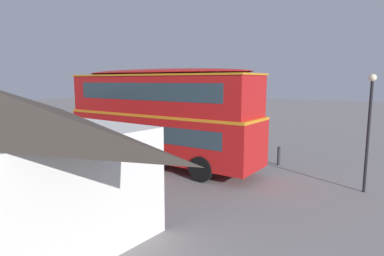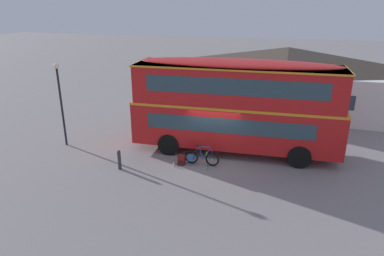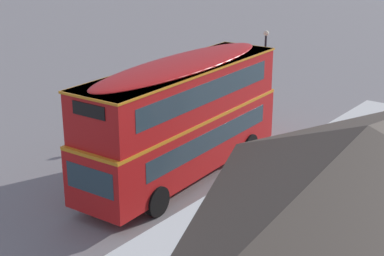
{
  "view_description": "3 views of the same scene",
  "coord_description": "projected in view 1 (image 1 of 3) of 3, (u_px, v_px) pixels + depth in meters",
  "views": [
    {
      "loc": [
        -9.7,
        13.16,
        4.24
      ],
      "look_at": [
        -0.01,
        -0.59,
        1.78
      ],
      "focal_mm": 30.56,
      "sensor_mm": 36.0,
      "label": 1
    },
    {
      "loc": [
        2.87,
        -15.94,
        7.48
      ],
      "look_at": [
        -1.17,
        -0.0,
        1.44
      ],
      "focal_mm": 32.69,
      "sensor_mm": 36.0,
      "label": 2
    },
    {
      "loc": [
        18.15,
        13.73,
        9.61
      ],
      "look_at": [
        -0.99,
        0.03,
        1.36
      ],
      "focal_mm": 54.73,
      "sensor_mm": 36.0,
      "label": 3
    }
  ],
  "objects": [
    {
      "name": "kerb_bollard",
      "position": [
        279.0,
        155.0,
        16.4
      ],
      "size": [
        0.16,
        0.16,
        0.97
      ],
      "color": "#333338",
      "rests_on": "ground"
    },
    {
      "name": "ground_plane",
      "position": [
        185.0,
        163.0,
        16.79
      ],
      "size": [
        120.0,
        120.0,
        0.0
      ],
      "primitive_type": "plane",
      "color": "gray"
    },
    {
      "name": "water_bottle_clear_plastic",
      "position": [
        229.0,
        160.0,
        17.08
      ],
      "size": [
        0.07,
        0.07,
        0.24
      ],
      "color": "silver",
      "rests_on": "ground"
    },
    {
      "name": "touring_bicycle",
      "position": [
        204.0,
        154.0,
        17.32
      ],
      "size": [
        1.73,
        0.46,
        1.01
      ],
      "color": "black",
      "rests_on": "ground"
    },
    {
      "name": "backpack_on_ground",
      "position": [
        221.0,
        157.0,
        17.03
      ],
      "size": [
        0.36,
        0.32,
        0.54
      ],
      "color": "maroon",
      "rests_on": "ground"
    },
    {
      "name": "double_decker_bus",
      "position": [
        160.0,
        113.0,
        16.15
      ],
      "size": [
        10.4,
        2.76,
        4.79
      ],
      "color": "black",
      "rests_on": "ground"
    },
    {
      "name": "street_lamp",
      "position": [
        369.0,
        120.0,
        12.11
      ],
      "size": [
        0.28,
        0.28,
        4.47
      ],
      "color": "black",
      "rests_on": "ground"
    },
    {
      "name": "water_bottle_green_metal",
      "position": [
        202.0,
        156.0,
        18.03
      ],
      "size": [
        0.07,
        0.07,
        0.24
      ],
      "color": "green",
      "rests_on": "ground"
    }
  ]
}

